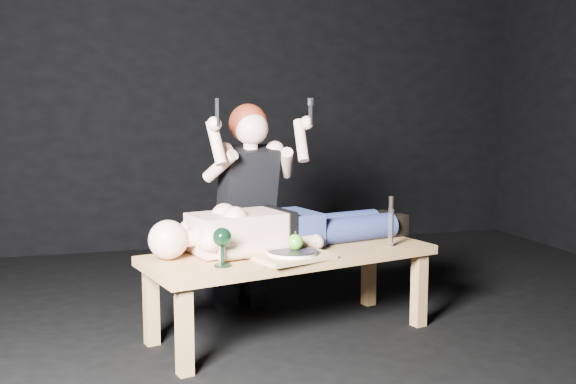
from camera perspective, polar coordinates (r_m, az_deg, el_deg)
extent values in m
plane|color=black|center=(3.54, 5.21, -12.35)|extent=(5.00, 5.00, 0.00)
plane|color=black|center=(5.75, -3.71, 10.38)|extent=(5.00, 0.00, 5.00)
cube|color=#9C7341|center=(3.52, 0.22, -8.62)|extent=(1.60, 0.92, 0.45)
cube|color=tan|center=(3.28, 0.37, -5.53)|extent=(0.43, 0.36, 0.02)
cylinder|color=white|center=(3.27, 0.37, -5.19)|extent=(0.31, 0.31, 0.02)
sphere|color=#3B901A|center=(3.28, 0.64, -4.31)|extent=(0.08, 0.08, 0.08)
cube|color=#B2B2B7|center=(3.15, -2.89, -6.23)|extent=(0.08, 0.15, 0.01)
cube|color=#B2B2B7|center=(3.36, 3.37, -5.39)|extent=(0.03, 0.16, 0.01)
cube|color=#B2B2B7|center=(3.40, 1.58, -5.22)|extent=(0.14, 0.10, 0.01)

